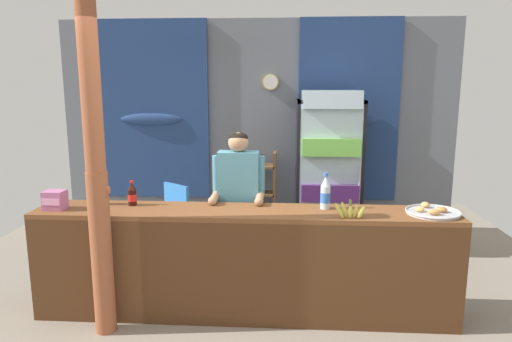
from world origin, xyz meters
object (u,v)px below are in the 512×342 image
at_px(timber_post, 97,179).
at_px(drink_fridge, 328,164).
at_px(soda_bottle_cola, 132,195).
at_px(stall_counter, 243,255).
at_px(soda_bottle_water, 325,193).
at_px(bottle_shelf_rack, 257,196).
at_px(plastic_lawn_chair, 168,217).
at_px(snack_box_wafer, 55,200).
at_px(pastry_tray, 433,212).
at_px(banana_bunch, 350,211).
at_px(shopkeeper, 239,194).
at_px(soda_bottle_orange_soda, 101,194).

distance_m(timber_post, drink_fridge, 2.86).
bearing_deg(soda_bottle_cola, drink_fridge, 39.89).
bearing_deg(stall_counter, timber_post, -166.92).
xyz_separation_m(drink_fridge, soda_bottle_water, (-0.17, -1.57, 0.01)).
bearing_deg(drink_fridge, soda_bottle_water, -96.10).
distance_m(bottle_shelf_rack, soda_bottle_water, 1.97).
bearing_deg(plastic_lawn_chair, snack_box_wafer, -114.33).
relative_size(timber_post, plastic_lawn_chair, 3.13).
xyz_separation_m(soda_bottle_water, pastry_tray, (0.88, -0.11, -0.12)).
height_order(bottle_shelf_rack, banana_bunch, bottle_shelf_rack).
distance_m(snack_box_wafer, pastry_tray, 3.22).
bearing_deg(drink_fridge, snack_box_wafer, -145.13).
xyz_separation_m(shopkeeper, pastry_tray, (1.67, -0.43, -0.02)).
bearing_deg(stall_counter, shopkeeper, 99.55).
bearing_deg(bottle_shelf_rack, stall_counter, -90.02).
distance_m(drink_fridge, soda_bottle_cola, 2.45).
xyz_separation_m(timber_post, snack_box_wafer, (-0.51, 0.30, -0.26)).
xyz_separation_m(drink_fridge, bottle_shelf_rack, (-0.87, 0.20, -0.46)).
bearing_deg(pastry_tray, drink_fridge, 113.03).
height_order(drink_fridge, soda_bottle_water, drink_fridge).
xyz_separation_m(timber_post, bottle_shelf_rack, (1.12, 2.25, -0.67)).
distance_m(timber_post, bottle_shelf_rack, 2.60).
distance_m(shopkeeper, soda_bottle_orange_soda, 1.25).
height_order(soda_bottle_cola, banana_bunch, soda_bottle_cola).
xyz_separation_m(soda_bottle_cola, snack_box_wafer, (-0.62, -0.17, -0.01)).
bearing_deg(banana_bunch, soda_bottle_water, 120.66).
relative_size(soda_bottle_water, pastry_tray, 0.71).
relative_size(drink_fridge, soda_bottle_orange_soda, 8.44).
xyz_separation_m(soda_bottle_water, soda_bottle_orange_soda, (-2.00, 0.01, -0.04)).
relative_size(drink_fridge, bottle_shelf_rack, 1.65).
height_order(plastic_lawn_chair, soda_bottle_orange_soda, soda_bottle_orange_soda).
relative_size(timber_post, banana_bunch, 10.01).
bearing_deg(timber_post, plastic_lawn_chair, 86.26).
bearing_deg(soda_bottle_orange_soda, soda_bottle_water, -0.32).
relative_size(snack_box_wafer, pastry_tray, 0.38).
height_order(pastry_tray, banana_bunch, banana_bunch).
bearing_deg(shopkeeper, banana_bunch, -32.19).
bearing_deg(stall_counter, soda_bottle_cola, 168.09).
height_order(soda_bottle_orange_soda, pastry_tray, soda_bottle_orange_soda).
distance_m(drink_fridge, soda_bottle_orange_soda, 2.68).
height_order(plastic_lawn_chair, snack_box_wafer, snack_box_wafer).
relative_size(drink_fridge, shopkeeper, 1.24).
distance_m(stall_counter, shopkeeper, 0.67).
relative_size(soda_bottle_cola, snack_box_wafer, 1.31).
bearing_deg(soda_bottle_cola, soda_bottle_orange_soda, 178.38).
bearing_deg(pastry_tray, soda_bottle_water, 172.91).
distance_m(stall_counter, plastic_lawn_chair, 1.74).
bearing_deg(stall_counter, drink_fridge, 64.05).
bearing_deg(timber_post, soda_bottle_orange_soda, 110.47).
bearing_deg(bottle_shelf_rack, snack_box_wafer, -130.06).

